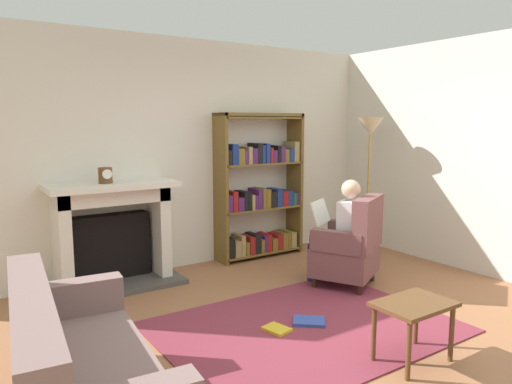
# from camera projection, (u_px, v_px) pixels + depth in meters

# --- Properties ---
(ground) EXTENTS (14.00, 14.00, 0.00)m
(ground) POSITION_uv_depth(u_px,v_px,m) (329.00, 341.00, 3.79)
(ground) COLOR #986240
(back_wall) EXTENTS (5.60, 0.10, 2.70)m
(back_wall) POSITION_uv_depth(u_px,v_px,m) (187.00, 154.00, 5.70)
(back_wall) COLOR silver
(back_wall) RESTS_ON ground
(side_wall_right) EXTENTS (0.10, 5.20, 2.70)m
(side_wall_right) POSITION_uv_depth(u_px,v_px,m) (419.00, 152.00, 6.09)
(side_wall_right) COLOR silver
(side_wall_right) RESTS_ON ground
(area_rug) EXTENTS (2.40, 1.80, 0.01)m
(area_rug) POSITION_uv_depth(u_px,v_px,m) (305.00, 327.00, 4.04)
(area_rug) COLOR maroon
(area_rug) RESTS_ON ground
(fireplace) EXTENTS (1.35, 0.64, 1.11)m
(fireplace) POSITION_uv_depth(u_px,v_px,m) (112.00, 231.00, 5.05)
(fireplace) COLOR #4C4742
(fireplace) RESTS_ON ground
(mantel_clock) EXTENTS (0.14, 0.14, 0.16)m
(mantel_clock) POSITION_uv_depth(u_px,v_px,m) (105.00, 175.00, 4.84)
(mantel_clock) COLOR brown
(mantel_clock) RESTS_ON fireplace
(bookshelf) EXTENTS (1.18, 0.32, 1.85)m
(bookshelf) POSITION_uv_depth(u_px,v_px,m) (260.00, 190.00, 6.09)
(bookshelf) COLOR brown
(bookshelf) RESTS_ON ground
(armchair_reading) EXTENTS (0.86, 0.85, 0.97)m
(armchair_reading) POSITION_uv_depth(u_px,v_px,m) (351.00, 247.00, 5.04)
(armchair_reading) COLOR #331E14
(armchair_reading) RESTS_ON ground
(seated_reader) EXTENTS (0.53, 0.60, 1.14)m
(seated_reader) POSITION_uv_depth(u_px,v_px,m) (341.00, 227.00, 5.06)
(seated_reader) COLOR silver
(seated_reader) RESTS_ON ground
(sofa_floral) EXTENTS (0.89, 1.76, 0.85)m
(sofa_floral) POSITION_uv_depth(u_px,v_px,m) (79.00, 380.00, 2.63)
(sofa_floral) COLOR #7F6461
(sofa_floral) RESTS_ON ground
(side_table) EXTENTS (0.56, 0.39, 0.45)m
(side_table) POSITION_uv_depth(u_px,v_px,m) (414.00, 312.00, 3.42)
(side_table) COLOR brown
(side_table) RESTS_ON ground
(scattered_books) EXTENTS (0.60, 0.33, 0.03)m
(scattered_books) POSITION_uv_depth(u_px,v_px,m) (297.00, 324.00, 4.06)
(scattered_books) COLOR gold
(scattered_books) RESTS_ON area_rug
(floor_lamp) EXTENTS (0.32, 0.32, 1.79)m
(floor_lamp) POSITION_uv_depth(u_px,v_px,m) (370.00, 139.00, 6.00)
(floor_lamp) COLOR #B7933F
(floor_lamp) RESTS_ON ground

